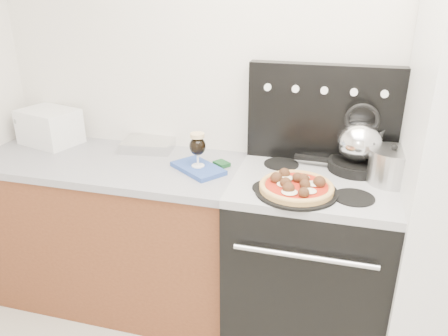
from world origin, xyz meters
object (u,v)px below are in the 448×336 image
(oven_mitt, at_px, (198,168))
(pizza_pan, at_px, (296,191))
(beer_glass, at_px, (198,150))
(tea_kettle, at_px, (360,138))
(skillet, at_px, (356,165))
(stock_pot, at_px, (391,167))
(base_cabinet, at_px, (117,234))
(toaster_oven, at_px, (50,127))
(pizza, at_px, (297,185))
(stove_body, at_px, (307,264))

(oven_mitt, xyz_separation_m, pizza_pan, (0.52, -0.17, 0.01))
(beer_glass, xyz_separation_m, pizza_pan, (0.52, -0.17, -0.09))
(oven_mitt, relative_size, tea_kettle, 1.15)
(skillet, relative_size, stock_pot, 1.32)
(beer_glass, height_order, stock_pot, beer_glass)
(base_cabinet, height_order, oven_mitt, oven_mitt)
(toaster_oven, distance_m, stock_pot, 1.91)
(toaster_oven, relative_size, oven_mitt, 1.15)
(toaster_oven, distance_m, tea_kettle, 1.76)
(pizza_pan, height_order, tea_kettle, tea_kettle)
(tea_kettle, height_order, stock_pot, tea_kettle)
(base_cabinet, height_order, skillet, skillet)
(pizza, xyz_separation_m, stock_pot, (0.41, 0.22, 0.04))
(skillet, bearing_deg, tea_kettle, 0.00)
(stove_body, relative_size, oven_mitt, 3.14)
(base_cabinet, distance_m, stock_pot, 1.55)
(base_cabinet, height_order, pizza, pizza)
(toaster_oven, relative_size, beer_glass, 1.81)
(beer_glass, distance_m, pizza, 0.55)
(stock_pot, bearing_deg, beer_glass, -176.53)
(base_cabinet, relative_size, pizza, 4.41)
(pizza, height_order, stock_pot, stock_pot)
(tea_kettle, bearing_deg, pizza, -139.15)
(pizza_pan, relative_size, pizza, 1.12)
(toaster_oven, height_order, pizza_pan, toaster_oven)
(skillet, distance_m, tea_kettle, 0.15)
(stove_body, distance_m, skillet, 0.57)
(oven_mitt, relative_size, pizza, 0.85)
(pizza, xyz_separation_m, skillet, (0.26, 0.34, -0.01))
(tea_kettle, relative_size, stock_pot, 1.16)
(pizza_pan, bearing_deg, pizza, 0.00)
(pizza, distance_m, skillet, 0.42)
(pizza, bearing_deg, pizza_pan, 0.00)
(pizza_pan, bearing_deg, stock_pot, 28.53)
(pizza, bearing_deg, tea_kettle, 52.29)
(base_cabinet, xyz_separation_m, toaster_oven, (-0.46, 0.15, 0.57))
(beer_glass, height_order, tea_kettle, tea_kettle)
(base_cabinet, relative_size, skillet, 5.24)
(base_cabinet, bearing_deg, skillet, 6.63)
(stove_body, bearing_deg, pizza_pan, -113.47)
(toaster_oven, xyz_separation_m, pizza_pan, (1.50, -0.34, -0.08))
(stove_body, bearing_deg, base_cabinet, 178.70)
(oven_mitt, distance_m, pizza, 0.54)
(stove_body, distance_m, tea_kettle, 0.70)
(toaster_oven, distance_m, pizza, 1.53)
(stove_body, xyz_separation_m, skillet, (0.19, 0.18, 0.50))
(beer_glass, relative_size, pizza, 0.55)
(stove_body, height_order, tea_kettle, tea_kettle)
(stove_body, bearing_deg, beer_glass, 179.31)
(oven_mitt, xyz_separation_m, pizza, (0.52, -0.17, 0.04))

